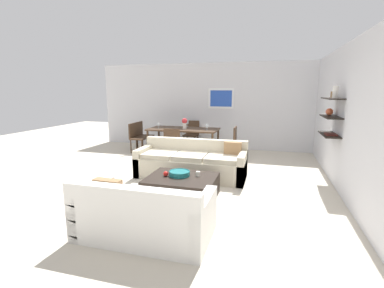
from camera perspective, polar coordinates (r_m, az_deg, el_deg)
ground_plane at (r=5.86m, az=-2.26°, el=-7.48°), size 18.00×18.00×0.00m
back_wall_unit at (r=8.94m, az=6.61°, el=7.71°), size 8.40×0.09×2.70m
right_wall_shelf_unit at (r=6.05m, az=28.20°, el=4.89°), size 0.34×8.20×2.70m
sofa_beige at (r=6.05m, az=0.00°, el=-4.01°), size 2.33×0.90×0.78m
loveseat_white at (r=3.71m, az=-9.85°, el=-14.16°), size 1.69×0.90×0.78m
coffee_table at (r=4.91m, az=-2.14°, el=-8.88°), size 1.18×0.94×0.38m
decorative_bowl at (r=4.91m, az=-2.59°, el=-5.99°), size 0.37×0.37×0.09m
candle_jar at (r=4.89m, az=1.25°, el=-6.11°), size 0.08×0.08×0.08m
apple_on_coffee_table at (r=4.90m, az=-5.40°, el=-6.08°), size 0.09×0.09×0.09m
dining_table at (r=8.15m, az=-1.77°, el=2.74°), size 2.03×0.96×0.75m
dining_chair_head at (r=9.01m, az=-0.07°, el=2.38°), size 0.44×0.44×0.88m
dining_chair_left_near at (r=8.52m, az=-11.37°, el=1.65°), size 0.44×0.44×0.88m
dining_chair_right_near at (r=7.66m, az=7.94°, el=0.73°), size 0.44×0.44×0.88m
dining_chair_left_far at (r=8.90m, az=-10.11°, el=2.09°), size 0.44×0.44×0.88m
dining_chair_foot at (r=7.35m, az=-3.85°, el=0.37°), size 0.44×0.44×0.88m
wine_glass_left_near at (r=8.27m, az=-6.90°, el=3.98°), size 0.07×0.07×0.15m
wine_glass_right_near at (r=7.82m, az=3.10°, el=3.71°), size 0.08×0.08×0.17m
wine_glass_head at (r=8.52m, az=-0.93°, el=4.46°), size 0.07×0.07×0.19m
centerpiece_vase at (r=8.06m, az=-1.53°, el=4.39°), size 0.16×0.16×0.31m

